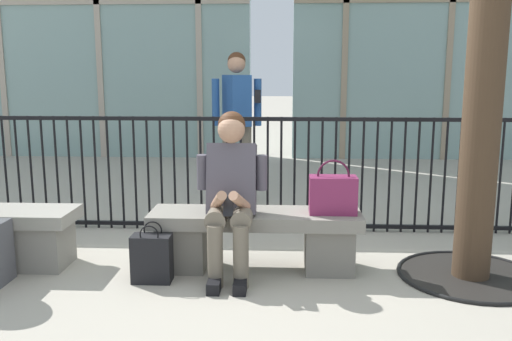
{
  "coord_description": "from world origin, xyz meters",
  "views": [
    {
      "loc": [
        0.2,
        -3.98,
        1.49
      ],
      "look_at": [
        0.0,
        0.1,
        0.75
      ],
      "focal_mm": 38.09,
      "sensor_mm": 36.0,
      "label": 1
    }
  ],
  "objects": [
    {
      "name": "ground_plane",
      "position": [
        0.0,
        0.0,
        0.0
      ],
      "size": [
        60.0,
        60.0,
        0.0
      ],
      "primitive_type": "plane",
      "color": "#A8A091"
    },
    {
      "name": "stone_bench",
      "position": [
        0.0,
        0.0,
        0.27
      ],
      "size": [
        1.6,
        0.44,
        0.45
      ],
      "color": "gray",
      "rests_on": "ground"
    },
    {
      "name": "seated_person_with_phone",
      "position": [
        -0.17,
        -0.13,
        0.65
      ],
      "size": [
        0.52,
        0.66,
        1.21
      ],
      "color": "#6B6051",
      "rests_on": "ground"
    },
    {
      "name": "handbag_on_bench",
      "position": [
        0.58,
        -0.01,
        0.6
      ],
      "size": [
        0.35,
        0.19,
        0.41
      ],
      "color": "#7A234C",
      "rests_on": "stone_bench"
    },
    {
      "name": "shopping_bag",
      "position": [
        -0.73,
        -0.3,
        0.18
      ],
      "size": [
        0.28,
        0.16,
        0.43
      ],
      "color": "black",
      "rests_on": "ground"
    },
    {
      "name": "bystander_at_railing",
      "position": [
        -0.31,
        2.08,
        1.0
      ],
      "size": [
        0.55,
        0.44,
        1.71
      ],
      "color": "#6B6051",
      "rests_on": "ground"
    },
    {
      "name": "plaza_railing",
      "position": [
        0.0,
        1.04,
        0.55
      ],
      "size": [
        7.99,
        0.04,
        1.08
      ],
      "color": "black",
      "rests_on": "ground"
    }
  ]
}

